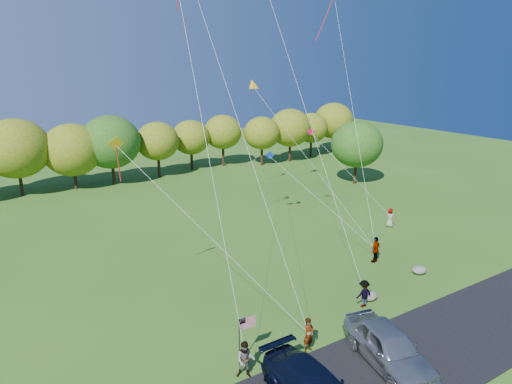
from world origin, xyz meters
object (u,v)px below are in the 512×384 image
(flyer_b, at_px, (246,360))
(flyer_d, at_px, (376,250))
(minivan_silver, at_px, (389,346))
(flyer_a, at_px, (309,335))
(flyer_c, at_px, (364,294))
(flyer_e, at_px, (390,218))

(flyer_b, height_order, flyer_d, flyer_d)
(minivan_silver, xyz_separation_m, flyer_a, (-2.53, 2.86, -0.09))
(flyer_c, relative_size, flyer_d, 0.86)
(flyer_e, bearing_deg, minivan_silver, 101.51)
(minivan_silver, bearing_deg, flyer_c, 69.79)
(minivan_silver, bearing_deg, flyer_d, 59.25)
(minivan_silver, xyz_separation_m, flyer_e, (14.74, 13.18, -0.16))
(flyer_d, bearing_deg, minivan_silver, 30.29)
(flyer_b, distance_m, flyer_e, 23.33)
(flyer_e, bearing_deg, flyer_d, 94.50)
(flyer_c, distance_m, flyer_d, 6.63)
(flyer_c, bearing_deg, flyer_a, 22.03)
(minivan_silver, distance_m, flyer_c, 5.43)
(flyer_b, relative_size, flyer_c, 1.08)
(flyer_c, xyz_separation_m, flyer_d, (5.23, 4.07, 0.13))
(flyer_d, bearing_deg, flyer_a, 12.04)
(flyer_b, xyz_separation_m, flyer_d, (14.37, 5.76, 0.07))
(flyer_a, bearing_deg, minivan_silver, -63.78)
(flyer_a, bearing_deg, flyer_c, 1.84)
(flyer_a, height_order, flyer_c, flyer_a)
(flyer_b, xyz_separation_m, flyer_c, (9.14, 1.69, -0.07))
(flyer_b, bearing_deg, flyer_c, 44.99)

